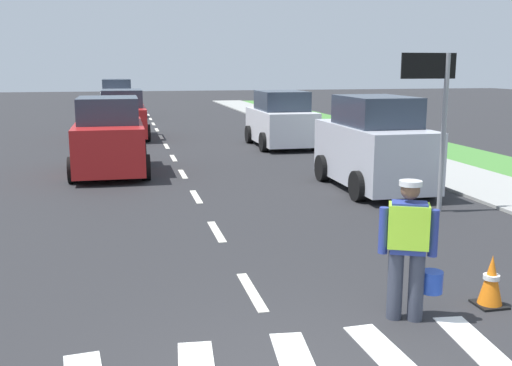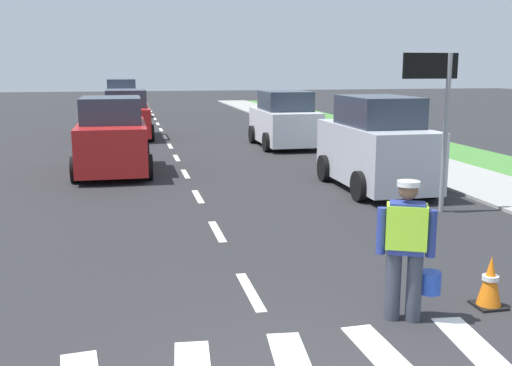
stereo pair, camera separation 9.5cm
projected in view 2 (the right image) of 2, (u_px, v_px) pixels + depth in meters
The scene contains 11 objects.
ground_plane at pixel (165, 136), 25.49m from camera, with size 96.00×96.00×0.00m, color #28282B.
sidewalk_right at pixel (454, 175), 16.41m from camera, with size 2.40×72.00×0.14m, color #9E9E99.
lane_center_line at pixel (159, 127), 29.51m from camera, with size 0.14×46.40×0.01m.
road_worker at pixel (408, 244), 6.89m from camera, with size 0.75×0.45×1.67m.
lane_direction_sign at pixel (436, 94), 11.81m from camera, with size 1.16×0.11×3.20m.
traffic_cone_near at pixel (490, 282), 7.38m from camera, with size 0.36×0.36×0.66m.
car_parked_curbside at pixel (376, 146), 14.37m from camera, with size 1.93×3.92×2.25m.
car_oncoming_second at pixel (127, 116), 24.68m from camera, with size 2.08×4.19×2.00m.
car_oncoming_third at pixel (122, 99), 34.92m from camera, with size 2.06×4.22×2.21m.
car_oncoming_lead at pixel (112, 138), 16.55m from camera, with size 2.07×3.90×2.11m.
car_parked_far at pixel (284, 121), 22.07m from camera, with size 2.09×3.96×2.05m.
Camera 2 is at (-1.50, -4.65, 2.94)m, focal length 41.93 mm.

